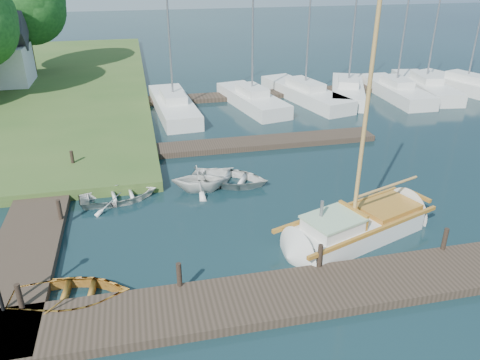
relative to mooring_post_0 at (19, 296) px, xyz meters
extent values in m
plane|color=black|center=(7.50, 5.00, -0.70)|extent=(160.00, 160.00, 0.00)
cube|color=#30261C|center=(7.50, -1.00, -0.55)|extent=(18.00, 2.20, 0.30)
cube|color=#30261C|center=(-0.50, 7.00, -0.55)|extent=(2.20, 18.00, 0.30)
cube|color=#30261C|center=(9.50, 11.50, -0.55)|extent=(14.00, 1.60, 0.30)
cube|color=#30261C|center=(17.50, 21.00, -0.55)|extent=(30.00, 1.60, 0.30)
cylinder|color=black|center=(0.00, 0.00, 0.00)|extent=(0.16, 0.16, 0.80)
cylinder|color=black|center=(4.50, 0.00, 0.00)|extent=(0.16, 0.16, 0.80)
cylinder|color=black|center=(9.00, 0.00, 0.00)|extent=(0.16, 0.16, 0.80)
cylinder|color=black|center=(13.50, 0.00, 0.00)|extent=(0.16, 0.16, 0.80)
cylinder|color=black|center=(0.50, 5.00, 0.00)|extent=(0.16, 0.16, 0.80)
cylinder|color=black|center=(0.50, 10.00, 0.00)|extent=(0.16, 0.16, 0.80)
cube|color=silver|center=(11.14, 1.80, -0.47)|extent=(5.38, 3.57, 0.90)
cone|color=silver|center=(14.01, 2.83, -0.47)|extent=(1.88, 2.28, 1.96)
cone|color=silver|center=(8.36, 0.81, -0.47)|extent=(1.60, 2.18, 1.96)
cube|color=#9C6020|center=(10.82, 2.69, 0.04)|extent=(5.88, 2.20, 0.14)
cube|color=#9C6020|center=(11.45, 0.92, 0.04)|extent=(5.88, 2.20, 0.14)
cube|color=#9C6020|center=(14.34, 2.95, 0.04)|extent=(0.48, 1.08, 0.14)
cube|color=silver|center=(10.01, 1.40, 0.20)|extent=(2.17, 1.92, 0.44)
cube|color=#9BBE96|center=(10.01, 1.40, 0.45)|extent=(2.29, 2.05, 0.08)
cube|color=#9C6020|center=(10.90, 1.72, 0.28)|extent=(0.58, 1.36, 0.60)
cylinder|color=slate|center=(9.62, 1.58, 0.78)|extent=(0.12, 0.12, 0.60)
cube|color=#9C6020|center=(12.64, 2.34, 0.08)|extent=(2.58, 2.15, 0.20)
cylinder|color=olive|center=(10.95, 1.73, 4.18)|extent=(0.14, 0.14, 8.40)
cylinder|color=olive|center=(12.45, 2.27, 0.98)|extent=(3.05, 1.17, 0.10)
imported|color=#9C6020|center=(1.30, 0.30, -0.34)|extent=(3.68, 2.81, 0.71)
imported|color=silver|center=(2.62, 6.61, -0.37)|extent=(3.50, 2.73, 0.66)
imported|color=silver|center=(6.10, 6.77, -0.05)|extent=(2.77, 2.49, 1.29)
imported|color=silver|center=(7.51, 7.17, -0.34)|extent=(4.28, 3.85, 0.73)
cube|color=silver|center=(6.04, 18.43, -0.25)|extent=(2.80, 8.51, 0.90)
cube|color=silver|center=(6.04, 18.43, 0.45)|extent=(1.61, 3.02, 0.50)
cylinder|color=slate|center=(6.04, 18.43, 5.67)|extent=(0.12, 0.12, 10.95)
cube|color=silver|center=(11.41, 18.69, -0.25)|extent=(3.67, 7.77, 0.90)
cube|color=silver|center=(11.41, 18.69, 0.45)|extent=(1.90, 2.85, 0.50)
cylinder|color=slate|center=(11.41, 18.69, 5.09)|extent=(0.12, 0.12, 9.77)
cube|color=silver|center=(15.50, 19.45, -0.25)|extent=(4.27, 9.23, 0.90)
cube|color=silver|center=(15.50, 19.45, 0.45)|extent=(2.11, 3.38, 0.50)
cylinder|color=slate|center=(15.50, 19.45, 5.14)|extent=(0.12, 0.12, 9.88)
cube|color=silver|center=(18.79, 19.46, -0.25)|extent=(5.05, 7.93, 0.90)
cube|color=silver|center=(18.79, 19.46, 0.45)|extent=(2.35, 3.02, 0.50)
cylinder|color=slate|center=(18.79, 19.46, 5.49)|extent=(0.12, 0.12, 10.57)
cube|color=silver|center=(22.24, 18.73, -0.25)|extent=(2.34, 7.80, 0.90)
cube|color=silver|center=(22.24, 18.73, 0.45)|extent=(1.45, 2.74, 0.50)
cylinder|color=slate|center=(22.24, 18.73, 5.47)|extent=(0.12, 0.12, 10.53)
cube|color=silver|center=(25.02, 19.31, -0.25)|extent=(3.36, 8.44, 0.90)
cube|color=silver|center=(25.02, 19.31, 0.45)|extent=(1.80, 3.04, 0.50)
cylinder|color=slate|center=(25.02, 19.31, 4.87)|extent=(0.12, 0.12, 9.33)
cube|color=silver|center=(28.16, 18.78, -0.25)|extent=(4.79, 8.95, 0.90)
cube|color=silver|center=(28.16, 18.78, 0.45)|extent=(2.28, 3.33, 0.50)
cylinder|color=#332114|center=(-4.50, 31.00, 1.64)|extent=(0.36, 0.36, 3.67)
sphere|color=#143B15|center=(-4.50, 31.00, 5.41)|extent=(6.73, 6.73, 6.73)
sphere|color=#143B15|center=(-4.00, 30.70, 4.90)|extent=(5.71, 5.71, 5.71)
camera|label=1|loc=(3.78, -11.56, 8.65)|focal=35.00mm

